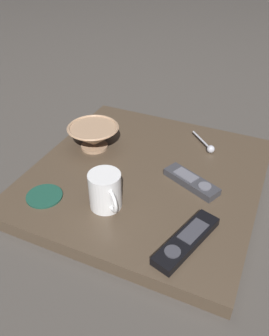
{
  "coord_description": "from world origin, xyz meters",
  "views": [
    {
      "loc": [
        -0.73,
        -0.29,
        0.63
      ],
      "look_at": [
        -0.02,
        0.03,
        0.06
      ],
      "focal_mm": 37.24,
      "sensor_mm": 36.0,
      "label": 1
    }
  ],
  "objects": [
    {
      "name": "coffee_mug",
      "position": [
        -0.17,
        0.04,
        0.09
      ],
      "size": [
        0.09,
        0.1,
        0.1
      ],
      "color": "white",
      "rests_on": "table"
    },
    {
      "name": "teaspoon",
      "position": [
        0.18,
        -0.13,
        0.05
      ],
      "size": [
        0.09,
        0.09,
        0.02
      ],
      "color": "silver",
      "rests_on": "table"
    },
    {
      "name": "ground_plane",
      "position": [
        0.0,
        0.0,
        0.0
      ],
      "size": [
        6.0,
        6.0,
        0.0
      ],
      "primitive_type": "plane",
      "color": "#47423D"
    },
    {
      "name": "tv_remote_near",
      "position": [
        0.0,
        -0.13,
        0.05
      ],
      "size": [
        0.11,
        0.17,
        0.02
      ],
      "color": "#38383D",
      "rests_on": "table"
    },
    {
      "name": "drink_coaster",
      "position": [
        -0.2,
        0.2,
        0.04
      ],
      "size": [
        0.09,
        0.09,
        0.01
      ],
      "color": "#194738",
      "rests_on": "table"
    },
    {
      "name": "tv_remote_far",
      "position": [
        -0.2,
        -0.18,
        0.05
      ],
      "size": [
        0.2,
        0.11,
        0.02
      ],
      "color": "black",
      "rests_on": "table"
    },
    {
      "name": "cereal_bowl",
      "position": [
        0.05,
        0.2,
        0.08
      ],
      "size": [
        0.16,
        0.16,
        0.07
      ],
      "color": "tan",
      "rests_on": "table"
    },
    {
      "name": "table",
      "position": [
        0.0,
        0.0,
        0.02
      ],
      "size": [
        0.64,
        0.62,
        0.04
      ],
      "color": "#4C3D2D",
      "rests_on": "ground"
    }
  ]
}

